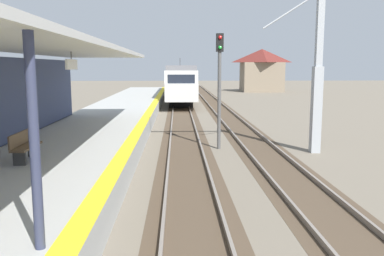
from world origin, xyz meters
name	(u,v)px	position (x,y,z in m)	size (l,w,h in m)	color
station_platform	(86,142)	(-2.50, 16.00, 0.45)	(5.00, 80.00, 0.91)	#A8A8A3
track_pair_nearest_platform	(184,135)	(1.90, 20.00, 0.05)	(2.34, 120.00, 0.16)	#4C3D2D
track_pair_middle	(246,135)	(5.30, 20.00, 0.05)	(2.34, 120.00, 0.16)	#4C3D2D
approaching_train	(180,82)	(1.90, 41.88, 2.18)	(2.93, 19.60, 4.76)	silver
rail_signal_post	(219,79)	(3.43, 16.51, 3.19)	(0.32, 0.34, 5.20)	#4C4C4C
catenary_pylon_far_side	(311,70)	(7.26, 15.54, 3.60)	(5.00, 0.40, 7.50)	#9EA3A8
platform_bench	(24,146)	(-3.12, 10.41, 1.37)	(0.45, 1.60, 0.88)	brown
distant_trackside_house	(262,69)	(14.40, 60.40, 3.34)	(6.60, 5.28, 6.40)	#7F705B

